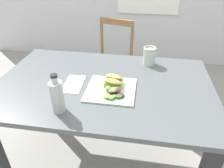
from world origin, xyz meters
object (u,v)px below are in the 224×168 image
(chair_wooden_far, at_px, (111,63))
(sandwich_half_back, at_px, (114,79))
(dining_table, at_px, (104,98))
(sandwich_half_front, at_px, (113,84))
(bottle_cold_brew, at_px, (58,98))
(mason_jar_iced_tea, at_px, (149,57))
(plate_lunch, at_px, (111,90))
(fork_on_napkin, at_px, (74,82))

(chair_wooden_far, height_order, sandwich_half_back, chair_wooden_far)
(dining_table, relative_size, sandwich_half_front, 11.72)
(bottle_cold_brew, distance_m, mason_jar_iced_tea, 0.75)
(mason_jar_iced_tea, bearing_deg, sandwich_half_front, -118.76)
(bottle_cold_brew, xyz_separation_m, mason_jar_iced_tea, (0.44, 0.61, -0.02))
(plate_lunch, height_order, mason_jar_iced_tea, mason_jar_iced_tea)
(dining_table, bearing_deg, sandwich_half_back, -5.29)
(chair_wooden_far, height_order, sandwich_half_front, chair_wooden_far)
(dining_table, relative_size, bottle_cold_brew, 6.35)
(plate_lunch, relative_size, mason_jar_iced_tea, 2.23)
(plate_lunch, height_order, sandwich_half_front, sandwich_half_front)
(plate_lunch, xyz_separation_m, sandwich_half_back, (0.01, 0.07, 0.03))
(chair_wooden_far, height_order, mason_jar_iced_tea, chair_wooden_far)
(fork_on_napkin, distance_m, mason_jar_iced_tea, 0.57)
(dining_table, xyz_separation_m, fork_on_napkin, (-0.18, -0.03, 0.13))
(sandwich_half_front, height_order, fork_on_napkin, sandwich_half_front)
(dining_table, height_order, plate_lunch, plate_lunch)
(sandwich_half_front, bearing_deg, mason_jar_iced_tea, 61.24)
(fork_on_napkin, bearing_deg, chair_wooden_far, 84.74)
(dining_table, relative_size, fork_on_napkin, 7.21)
(bottle_cold_brew, height_order, mason_jar_iced_tea, bottle_cold_brew)
(fork_on_napkin, height_order, bottle_cold_brew, bottle_cold_brew)
(dining_table, height_order, sandwich_half_back, sandwich_half_back)
(plate_lunch, height_order, fork_on_napkin, plate_lunch)
(sandwich_half_front, bearing_deg, dining_table, 138.06)
(sandwich_half_back, xyz_separation_m, bottle_cold_brew, (-0.24, -0.30, 0.04))
(fork_on_napkin, bearing_deg, plate_lunch, -11.38)
(chair_wooden_far, height_order, fork_on_napkin, chair_wooden_far)
(plate_lunch, distance_m, mason_jar_iced_tea, 0.44)
(dining_table, bearing_deg, mason_jar_iced_tea, 48.24)
(dining_table, distance_m, mason_jar_iced_tea, 0.45)
(plate_lunch, bearing_deg, bottle_cold_brew, -135.89)
(sandwich_half_back, bearing_deg, fork_on_napkin, -174.35)
(dining_table, xyz_separation_m, plate_lunch, (0.06, -0.08, 0.13))
(dining_table, bearing_deg, plate_lunch, -52.47)
(dining_table, relative_size, sandwich_half_back, 11.72)
(bottle_cold_brew, bearing_deg, fork_on_napkin, 91.89)
(dining_table, xyz_separation_m, mason_jar_iced_tea, (0.27, 0.31, 0.18))
(plate_lunch, distance_m, sandwich_half_front, 0.04)
(chair_wooden_far, bearing_deg, dining_table, -83.56)
(dining_table, xyz_separation_m, chair_wooden_far, (-0.10, 0.86, -0.17))
(chair_wooden_far, distance_m, bottle_cold_brew, 1.22)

